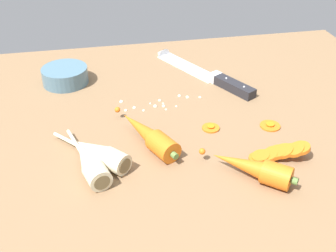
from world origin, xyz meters
TOP-DOWN VIEW (x-y plane):
  - ground_plane at (0.00, 0.00)cm, footprint 120.00×90.00cm
  - chefs_knife at (12.87, 22.81)cm, footprint 19.64×32.05cm
  - whole_carrot at (-4.42, -5.13)cm, footprint 10.92×19.08cm
  - whole_carrot_second at (11.81, -18.55)cm, footprint 14.38×12.63cm
  - parsnip_front at (-15.92, -11.44)cm, footprint 7.88×18.55cm
  - parsnip_mid_left at (-13.93, -9.15)cm, footprint 14.16×15.30cm
  - carrot_slice_stack at (18.41, -14.34)cm, footprint 11.06×4.64cm
  - carrot_slice_stray_near at (21.12, -4.02)cm, footprint 4.19×4.19cm
  - carrot_slice_stray_mid at (8.86, -2.42)cm, footprint 3.59×3.59cm
  - prep_bowl at (-20.44, 23.87)cm, footprint 11.00×11.00cm
  - mince_crumbs at (-0.25, 9.73)cm, footprint 18.81×6.02cm

SIDE VIEW (x-z plane):
  - ground_plane at x=0.00cm, z-range -4.00..0.00cm
  - mince_crumbs at x=-0.25cm, z-range -0.08..0.79cm
  - carrot_slice_stray_near at x=21.12cm, z-range 0.01..0.71cm
  - carrot_slice_stray_mid at x=8.86cm, z-range 0.01..0.71cm
  - chefs_knife at x=12.87cm, z-range -1.44..2.74cm
  - carrot_slice_stack at x=18.41cm, z-range -0.37..3.07cm
  - parsnip_front at x=-15.92cm, z-range -0.02..3.98cm
  - parsnip_mid_left at x=-13.93cm, z-range -0.02..3.98cm
  - whole_carrot at x=-4.42cm, z-range 0.00..4.20cm
  - whole_carrot_second at x=11.81cm, z-range 0.00..4.20cm
  - prep_bowl at x=-20.44cm, z-range 0.15..4.15cm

